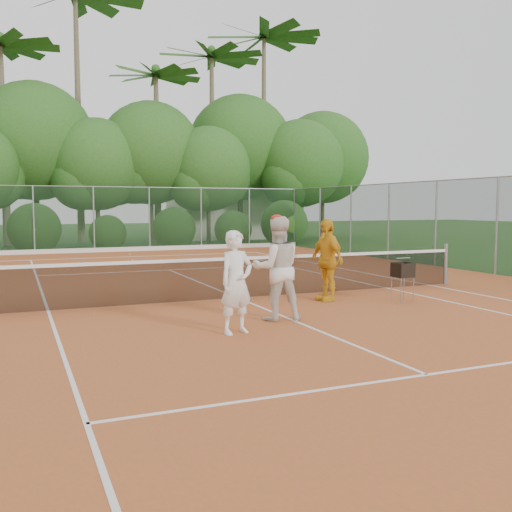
% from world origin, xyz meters
% --- Properties ---
extents(ground, '(120.00, 120.00, 0.00)m').
position_xyz_m(ground, '(0.00, 0.00, 0.00)').
color(ground, '#244819').
rests_on(ground, ground).
extents(clay_court, '(18.00, 36.00, 0.02)m').
position_xyz_m(clay_court, '(0.00, 0.00, 0.01)').
color(clay_court, '#B35829').
rests_on(clay_court, ground).
extents(club_building, '(8.00, 5.00, 3.00)m').
position_xyz_m(club_building, '(9.00, 24.00, 1.50)').
color(club_building, beige).
rests_on(club_building, ground).
extents(tennis_net, '(11.97, 0.10, 1.10)m').
position_xyz_m(tennis_net, '(0.00, 0.00, 0.53)').
color(tennis_net, gray).
rests_on(tennis_net, clay_court).
extents(player_white, '(0.71, 0.56, 1.71)m').
position_xyz_m(player_white, '(-1.35, -3.28, 0.88)').
color(player_white, white).
rests_on(player_white, clay_court).
extents(player_center_grp, '(1.05, 0.88, 1.95)m').
position_xyz_m(player_center_grp, '(-0.25, -2.52, 0.99)').
color(player_center_grp, white).
rests_on(player_center_grp, clay_court).
extents(player_yellow, '(0.54, 1.11, 1.83)m').
position_xyz_m(player_yellow, '(1.70, -0.98, 0.93)').
color(player_yellow, gold).
rests_on(player_yellow, clay_court).
extents(ball_hopper, '(0.38, 0.38, 0.86)m').
position_xyz_m(ball_hopper, '(3.19, -1.75, 0.71)').
color(ball_hopper, gray).
rests_on(ball_hopper, clay_court).
extents(stray_ball_a, '(0.07, 0.07, 0.07)m').
position_xyz_m(stray_ball_a, '(-0.11, 12.72, 0.05)').
color(stray_ball_a, '#C4DA32').
rests_on(stray_ball_a, clay_court).
extents(stray_ball_b, '(0.07, 0.07, 0.07)m').
position_xyz_m(stray_ball_b, '(-0.53, 9.91, 0.05)').
color(stray_ball_b, yellow).
rests_on(stray_ball_b, clay_court).
extents(stray_ball_c, '(0.07, 0.07, 0.07)m').
position_xyz_m(stray_ball_c, '(1.83, 9.03, 0.05)').
color(stray_ball_c, gold).
rests_on(stray_ball_c, clay_court).
extents(court_markings, '(11.03, 23.83, 0.01)m').
position_xyz_m(court_markings, '(0.00, 0.00, 0.02)').
color(court_markings, white).
rests_on(court_markings, clay_court).
extents(fence_back, '(18.07, 0.07, 3.00)m').
position_xyz_m(fence_back, '(0.00, 15.00, 1.52)').
color(fence_back, '#19381E').
rests_on(fence_back, clay_court).
extents(tropical_treeline, '(32.10, 8.49, 15.03)m').
position_xyz_m(tropical_treeline, '(1.43, 20.22, 5.11)').
color(tropical_treeline, brown).
rests_on(tropical_treeline, ground).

